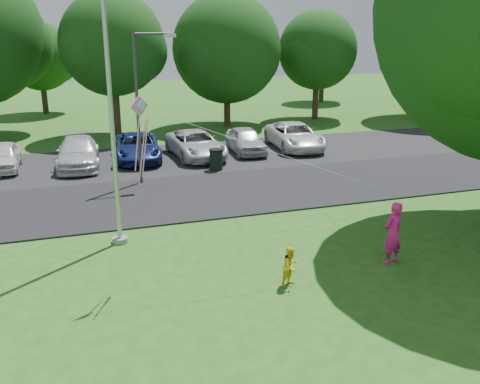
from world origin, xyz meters
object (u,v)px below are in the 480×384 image
object	(u,v)px
street_lamp	(143,94)
trash_can	(216,160)
child_yellow	(291,266)
kite	(150,127)
flagpole	(111,111)
woman	(393,233)

from	to	relation	value
street_lamp	trash_can	size ratio (longest dim) A/B	6.14
child_yellow	kite	size ratio (longest dim) A/B	0.16
child_yellow	street_lamp	bearing A→B (deg)	74.32
street_lamp	trash_can	world-z (taller)	street_lamp
child_yellow	kite	distance (m)	5.07
child_yellow	kite	bearing A→B (deg)	130.22
flagpole	street_lamp	xyz separation A→B (m)	(1.92, 6.52, -0.29)
trash_can	kite	bearing A→B (deg)	-113.99
flagpole	trash_can	distance (m)	9.94
flagpole	woman	size ratio (longest dim) A/B	5.42
street_lamp	woman	xyz separation A→B (m)	(5.32, -10.59, -2.96)
flagpole	trash_can	bearing A→B (deg)	54.63
woman	child_yellow	bearing A→B (deg)	-8.65
flagpole	child_yellow	size ratio (longest dim) A/B	9.14
woman	street_lamp	bearing A→B (deg)	-78.19
child_yellow	kite	world-z (taller)	kite
trash_can	kite	size ratio (longest dim) A/B	0.15
street_lamp	child_yellow	distance (m)	11.62
woman	kite	xyz separation A→B (m)	(-6.58, 1.07, 3.23)
street_lamp	child_yellow	world-z (taller)	street_lamp
flagpole	kite	size ratio (longest dim) A/B	1.42
kite	woman	bearing A→B (deg)	-38.03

